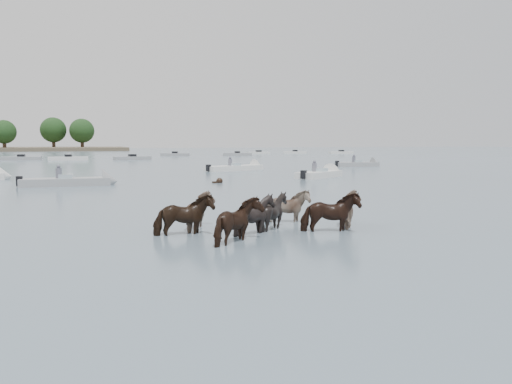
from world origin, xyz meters
name	(u,v)px	position (x,y,z in m)	size (l,w,h in m)	color
ground	(221,245)	(0.00, 0.00, 0.00)	(400.00, 400.00, 0.00)	#4C5E6D
pony_herd	(266,216)	(1.82, 1.47, 0.46)	(7.02, 4.22, 1.48)	black
swimming_pony	(219,181)	(5.15, 19.20, 0.10)	(0.72, 0.44, 0.44)	black
motorboat_b	(79,182)	(-3.55, 20.28, 0.22)	(5.90, 1.76, 1.92)	gray
motorboat_c	(241,168)	(10.97, 32.61, 0.22)	(6.49, 3.72, 1.92)	silver
motorboat_d	(324,174)	(14.22, 21.82, 0.23)	(4.99, 4.07, 1.92)	silver
motorboat_e	(363,164)	(25.82, 35.03, 0.23)	(5.26, 2.33, 1.92)	gray
distant_flotilla	(109,156)	(1.28, 78.30, 0.26)	(108.42, 28.96, 0.93)	gray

